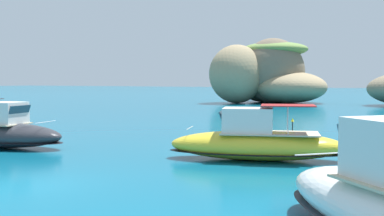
{
  "coord_description": "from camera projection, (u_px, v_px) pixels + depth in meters",
  "views": [
    {
      "loc": [
        12.65,
        -12.4,
        3.83
      ],
      "look_at": [
        0.29,
        13.13,
        2.1
      ],
      "focal_mm": 44.41,
      "sensor_mm": 36.0,
      "label": 1
    }
  ],
  "objects": [
    {
      "name": "islet_large",
      "position": [
        269.0,
        75.0,
        77.93
      ],
      "size": [
        20.93,
        21.64,
        10.39
      ],
      "color": "#756651",
      "rests_on": "ground"
    },
    {
      "name": "motorboat_yellow",
      "position": [
        256.0,
        142.0,
        22.39
      ],
      "size": [
        8.75,
        4.68,
        2.63
      ],
      "color": "yellow",
      "rests_on": "ground"
    },
    {
      "name": "channel_buoy",
      "position": [
        292.0,
        137.0,
        28.53
      ],
      "size": [
        0.56,
        0.56,
        1.48
      ],
      "color": "yellow",
      "rests_on": "ground"
    },
    {
      "name": "ground_plane",
      "position": [
        24.0,
        187.0,
        16.88
      ],
      "size": [
        400.0,
        400.0,
        0.0
      ],
      "primitive_type": "plane",
      "color": "#0C5B7A"
    }
  ]
}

